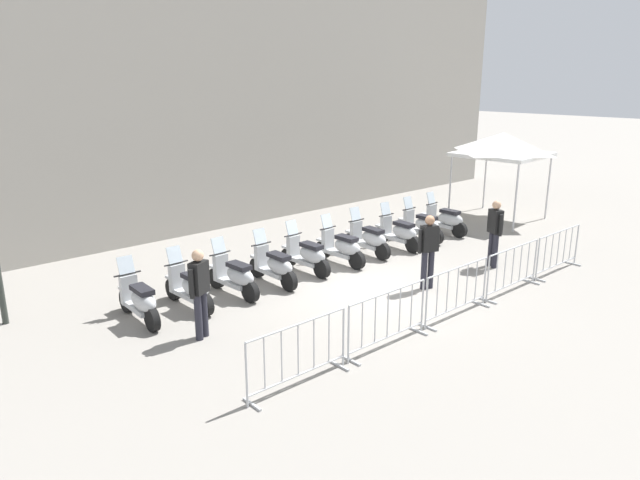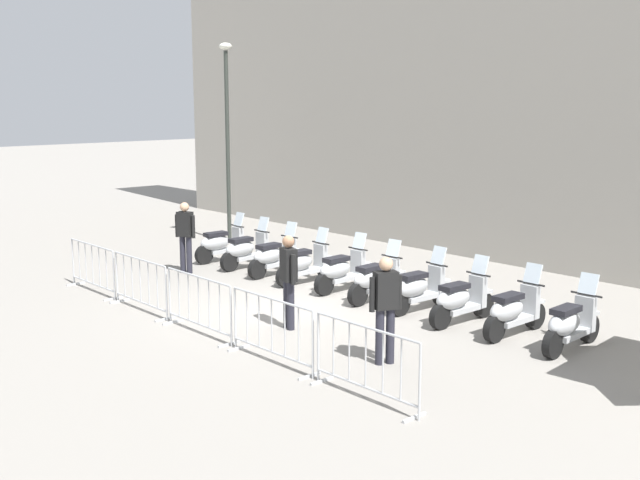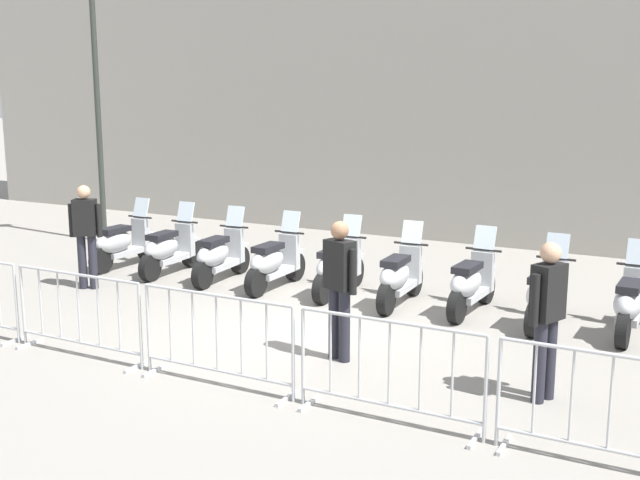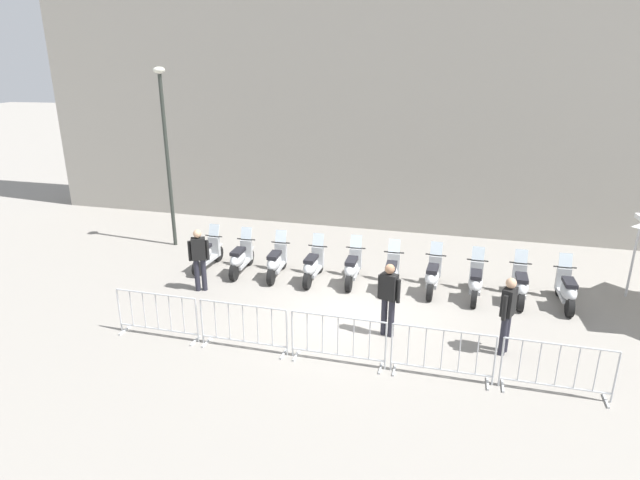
% 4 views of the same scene
% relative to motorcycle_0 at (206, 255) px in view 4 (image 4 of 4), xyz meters
% --- Properties ---
extents(ground_plane, '(120.00, 120.00, 0.00)m').
position_rel_motorcycle_0_xyz_m(ground_plane, '(4.80, -2.18, -0.45)').
color(ground_plane, gray).
extents(building_facade, '(28.10, 4.58, 13.42)m').
position_rel_motorcycle_0_xyz_m(building_facade, '(5.44, 5.95, 6.26)').
color(building_facade, '#9E998E').
rests_on(building_facade, ground).
extents(motorcycle_0, '(0.58, 1.73, 1.24)m').
position_rel_motorcycle_0_xyz_m(motorcycle_0, '(0.00, 0.00, 0.00)').
color(motorcycle_0, black).
rests_on(motorcycle_0, ground).
extents(motorcycle_1, '(0.56, 1.72, 1.24)m').
position_rel_motorcycle_0_xyz_m(motorcycle_1, '(1.10, -0.11, 0.00)').
color(motorcycle_1, black).
rests_on(motorcycle_1, ground).
extents(motorcycle_2, '(0.56, 1.72, 1.24)m').
position_rel_motorcycle_0_xyz_m(motorcycle_2, '(2.20, -0.20, 0.00)').
color(motorcycle_2, black).
rests_on(motorcycle_2, ground).
extents(motorcycle_3, '(0.56, 1.73, 1.24)m').
position_rel_motorcycle_0_xyz_m(motorcycle_3, '(3.29, -0.30, 0.00)').
color(motorcycle_3, black).
rests_on(motorcycle_3, ground).
extents(motorcycle_4, '(0.56, 1.72, 1.24)m').
position_rel_motorcycle_0_xyz_m(motorcycle_4, '(4.40, -0.25, 0.00)').
color(motorcycle_4, black).
rests_on(motorcycle_4, ground).
extents(motorcycle_5, '(0.56, 1.72, 1.24)m').
position_rel_motorcycle_0_xyz_m(motorcycle_5, '(5.49, -0.42, 0.00)').
color(motorcycle_5, black).
rests_on(motorcycle_5, ground).
extents(motorcycle_6, '(0.60, 1.72, 1.24)m').
position_rel_motorcycle_0_xyz_m(motorcycle_6, '(6.59, -0.41, 0.00)').
color(motorcycle_6, black).
rests_on(motorcycle_6, ground).
extents(motorcycle_7, '(0.59, 1.72, 1.24)m').
position_rel_motorcycle_0_xyz_m(motorcycle_7, '(7.68, -0.61, 0.00)').
color(motorcycle_7, black).
rests_on(motorcycle_7, ground).
extents(motorcycle_8, '(0.56, 1.73, 1.24)m').
position_rel_motorcycle_0_xyz_m(motorcycle_8, '(8.79, -0.62, 0.00)').
color(motorcycle_8, black).
rests_on(motorcycle_8, ground).
extents(motorcycle_9, '(0.56, 1.72, 1.24)m').
position_rel_motorcycle_0_xyz_m(motorcycle_9, '(9.89, -0.71, 0.00)').
color(motorcycle_9, black).
rests_on(motorcycle_9, ground).
extents(barrier_segment_0, '(1.99, 0.58, 1.07)m').
position_rel_motorcycle_0_xyz_m(barrier_segment_0, '(0.49, -4.02, 0.07)').
color(barrier_segment_0, '#B2B5B7').
rests_on(barrier_segment_0, ground).
extents(barrier_segment_1, '(1.99, 0.58, 1.07)m').
position_rel_motorcycle_0_xyz_m(barrier_segment_1, '(2.56, -4.18, 0.07)').
color(barrier_segment_1, '#B2B5B7').
rests_on(barrier_segment_1, ground).
extents(barrier_segment_2, '(1.99, 0.58, 1.07)m').
position_rel_motorcycle_0_xyz_m(barrier_segment_2, '(4.63, -4.34, 0.07)').
color(barrier_segment_2, '#B2B5B7').
rests_on(barrier_segment_2, ground).
extents(barrier_segment_3, '(1.99, 0.58, 1.07)m').
position_rel_motorcycle_0_xyz_m(barrier_segment_3, '(6.70, -4.50, 0.07)').
color(barrier_segment_3, '#B2B5B7').
rests_on(barrier_segment_3, ground).
extents(barrier_segment_4, '(1.99, 0.58, 1.07)m').
position_rel_motorcycle_0_xyz_m(barrier_segment_4, '(8.77, -4.66, 0.07)').
color(barrier_segment_4, '#B2B5B7').
rests_on(barrier_segment_4, ground).
extents(street_lamp, '(0.36, 0.36, 5.75)m').
position_rel_motorcycle_0_xyz_m(street_lamp, '(-1.91, 1.88, 3.02)').
color(street_lamp, '#2D332D').
rests_on(street_lamp, ground).
extents(officer_near_row_end, '(0.51, 0.35, 1.73)m').
position_rel_motorcycle_0_xyz_m(officer_near_row_end, '(5.56, -3.00, 0.53)').
color(officer_near_row_end, '#23232D').
rests_on(officer_near_row_end, ground).
extents(officer_mid_plaza, '(0.52, 0.33, 1.73)m').
position_rel_motorcycle_0_xyz_m(officer_mid_plaza, '(0.44, -1.47, 0.53)').
color(officer_mid_plaza, '#23232D').
rests_on(officer_mid_plaza, ground).
extents(officer_by_barriers, '(0.36, 0.50, 1.73)m').
position_rel_motorcycle_0_xyz_m(officer_by_barriers, '(8.04, -3.31, 0.53)').
color(officer_by_barriers, '#23232D').
rests_on(officer_by_barriers, ground).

